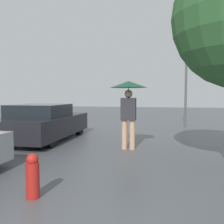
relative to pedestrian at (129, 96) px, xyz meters
The scene contains 4 objects.
pedestrian is the anchor object (origin of this frame).
parked_car_farthest 3.29m from the pedestrian, 162.69° to the left, with size 1.89×3.89×1.18m.
street_lamp 5.92m from the pedestrian, 70.46° to the left, with size 0.27×0.27×4.25m.
fire_hydrant 3.78m from the pedestrian, 104.30° to the right, with size 0.19×0.19×0.65m.
Camera 1 is at (0.55, -1.01, 1.48)m, focal length 40.00 mm.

